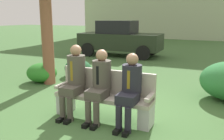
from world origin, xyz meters
name	(u,v)px	position (x,y,z in m)	size (l,w,h in m)	color
ground_plane	(114,115)	(0.00, 0.00, 0.00)	(80.00, 80.00, 0.00)	#406634
park_bench	(104,96)	(-0.13, -0.16, 0.42)	(1.86, 0.44, 0.90)	#B7AD9E
seated_man_left	(74,77)	(-0.70, -0.28, 0.75)	(0.34, 0.72, 1.36)	#4C473D
seated_man_middle	(100,82)	(-0.16, -0.29, 0.73)	(0.34, 0.72, 1.30)	#4C473D
seated_man_right	(130,86)	(0.42, -0.29, 0.71)	(0.34, 0.72, 1.27)	#23232D
shrub_mid_lawn	(78,68)	(-2.33, 2.40, 0.27)	(0.86, 0.79, 0.54)	#245B31
shrub_far_lawn	(42,73)	(-2.91, 1.38, 0.28)	(0.89, 0.81, 0.55)	#2B7925
parked_car_near	(120,38)	(-2.73, 6.79, 0.84)	(3.93, 1.77, 1.68)	#232D1E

